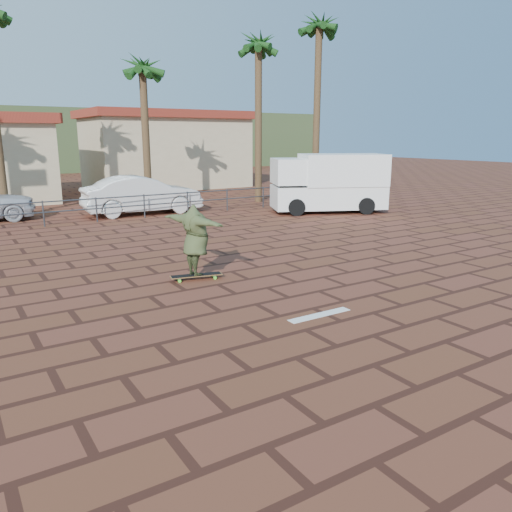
# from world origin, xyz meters

# --- Properties ---
(ground) EXTENTS (120.00, 120.00, 0.00)m
(ground) POSITION_xyz_m (0.00, 0.00, 0.00)
(ground) COLOR brown
(ground) RESTS_ON ground
(paint_stripe) EXTENTS (1.40, 0.22, 0.01)m
(paint_stripe) POSITION_xyz_m (0.70, -1.20, 0.00)
(paint_stripe) COLOR white
(paint_stripe) RESTS_ON ground
(guardrail) EXTENTS (24.06, 0.06, 1.00)m
(guardrail) POSITION_xyz_m (0.00, 12.00, 0.68)
(guardrail) COLOR #47494F
(guardrail) RESTS_ON ground
(palm_center) EXTENTS (2.40, 2.40, 7.75)m
(palm_center) POSITION_xyz_m (3.50, 15.50, 6.36)
(palm_center) COLOR brown
(palm_center) RESTS_ON ground
(palm_right) EXTENTS (2.40, 2.40, 9.05)m
(palm_right) POSITION_xyz_m (9.00, 14.00, 7.58)
(palm_right) COLOR brown
(palm_right) RESTS_ON ground
(palm_far_right) EXTENTS (2.40, 2.40, 10.05)m
(palm_far_right) POSITION_xyz_m (12.00, 13.00, 8.51)
(palm_far_right) COLOR brown
(palm_far_right) RESTS_ON ground
(building_east) EXTENTS (10.60, 6.60, 5.00)m
(building_east) POSITION_xyz_m (8.00, 24.00, 2.54)
(building_east) COLOR beige
(building_east) RESTS_ON ground
(longboard) EXTENTS (1.28, 0.56, 0.12)m
(longboard) POSITION_xyz_m (-0.24, 2.31, 0.10)
(longboard) COLOR olive
(longboard) RESTS_ON ground
(skateboarder) EXTENTS (1.04, 2.17, 1.71)m
(skateboarder) POSITION_xyz_m (-0.24, 2.31, 0.98)
(skateboarder) COLOR #404B28
(skateboarder) RESTS_ON longboard
(campervan) EXTENTS (5.43, 3.97, 2.60)m
(campervan) POSITION_xyz_m (9.75, 9.21, 1.37)
(campervan) COLOR white
(campervan) RESTS_ON ground
(car_white) EXTENTS (5.21, 2.04, 1.69)m
(car_white) POSITION_xyz_m (2.35, 13.19, 0.84)
(car_white) COLOR silver
(car_white) RESTS_ON ground
(street_sign) EXTENTS (0.45, 0.06, 2.21)m
(street_sign) POSITION_xyz_m (9.42, 11.25, 1.55)
(street_sign) COLOR gray
(street_sign) RESTS_ON ground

